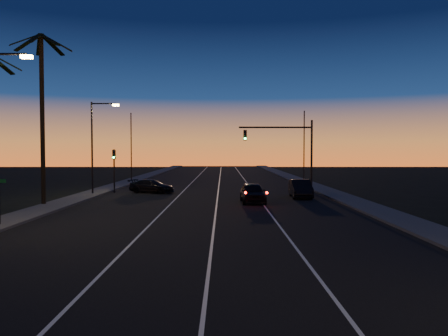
{
  "coord_description": "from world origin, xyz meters",
  "views": [
    {
      "loc": [
        0.98,
        -1.91,
        4.02
      ],
      "look_at": [
        1.04,
        24.33,
        3.0
      ],
      "focal_mm": 35.0,
      "sensor_mm": 36.0,
      "label": 1
    }
  ],
  "objects_px": {
    "signal_mast": "(287,143)",
    "lead_car": "(253,193)",
    "cross_car": "(152,186)",
    "right_car": "(300,189)"
  },
  "relations": [
    {
      "from": "signal_mast",
      "to": "lead_car",
      "type": "relative_size",
      "value": 1.39
    },
    {
      "from": "lead_car",
      "to": "cross_car",
      "type": "xyz_separation_m",
      "value": [
        -9.14,
        7.78,
        -0.13
      ]
    },
    {
      "from": "signal_mast",
      "to": "cross_car",
      "type": "xyz_separation_m",
      "value": [
        -12.99,
        -0.19,
        -4.13
      ]
    },
    {
      "from": "lead_car",
      "to": "signal_mast",
      "type": "bearing_deg",
      "value": 64.27
    },
    {
      "from": "signal_mast",
      "to": "lead_car",
      "type": "xyz_separation_m",
      "value": [
        -3.84,
        -7.97,
        -4.0
      ]
    },
    {
      "from": "signal_mast",
      "to": "cross_car",
      "type": "height_order",
      "value": "signal_mast"
    },
    {
      "from": "cross_car",
      "to": "signal_mast",
      "type": "bearing_deg",
      "value": 0.85
    },
    {
      "from": "signal_mast",
      "to": "lead_car",
      "type": "bearing_deg",
      "value": -115.73
    },
    {
      "from": "signal_mast",
      "to": "right_car",
      "type": "bearing_deg",
      "value": -82.89
    },
    {
      "from": "lead_car",
      "to": "cross_car",
      "type": "distance_m",
      "value": 12.01
    }
  ]
}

